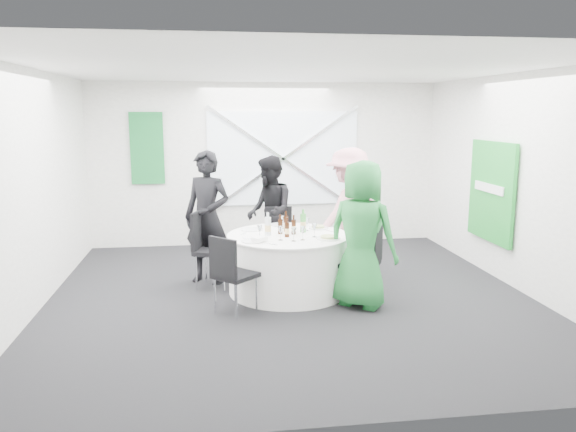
{
  "coord_description": "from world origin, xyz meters",
  "views": [
    {
      "loc": [
        -0.97,
        -6.72,
        2.3
      ],
      "look_at": [
        0.0,
        0.2,
        1.0
      ],
      "focal_mm": 35.0,
      "sensor_mm": 36.0,
      "label": 1
    }
  ],
  "objects": [
    {
      "name": "window_brace_a",
      "position": [
        0.3,
        2.92,
        1.5
      ],
      "size": [
        2.63,
        0.05,
        1.84
      ],
      "primitive_type": "cube",
      "rotation": [
        0.0,
        0.97,
        0.0
      ],
      "color": "silver",
      "rests_on": "window_panel"
    },
    {
      "name": "wine_glass_e",
      "position": [
        0.02,
        -0.18,
        0.88
      ],
      "size": [
        0.07,
        0.07,
        0.17
      ],
      "color": "white",
      "rests_on": "banquet_table"
    },
    {
      "name": "person_man_back_left",
      "position": [
        -1.02,
        0.77,
        0.9
      ],
      "size": [
        0.78,
        0.7,
        1.8
      ],
      "primitive_type": "imported",
      "rotation": [
        0.0,
        0.0,
        -0.51
      ],
      "color": "black",
      "rests_on": "floor"
    },
    {
      "name": "chair_front_left",
      "position": [
        -0.77,
        -0.55,
        0.54
      ],
      "size": [
        0.59,
        0.59,
        0.93
      ],
      "rotation": [
        0.0,
        0.0,
        2.34
      ],
      "color": "black",
      "rests_on": "floor"
    },
    {
      "name": "wine_glass_d",
      "position": [
        -0.38,
        0.02,
        0.88
      ],
      "size": [
        0.07,
        0.07,
        0.17
      ],
      "color": "white",
      "rests_on": "banquet_table"
    },
    {
      "name": "wine_glass_b",
      "position": [
        -0.14,
        -0.11,
        0.88
      ],
      "size": [
        0.07,
        0.07,
        0.17
      ],
      "color": "white",
      "rests_on": "banquet_table"
    },
    {
      "name": "chair_back",
      "position": [
        0.02,
        1.24,
        0.54
      ],
      "size": [
        0.43,
        0.44,
        0.93
      ],
      "rotation": [
        0.0,
        0.0,
        -0.02
      ],
      "color": "black",
      "rests_on": "floor"
    },
    {
      "name": "plate_back_left",
      "position": [
        -0.43,
        0.54,
        0.77
      ],
      "size": [
        0.3,
        0.3,
        0.01
      ],
      "color": "white",
      "rests_on": "banquet_table"
    },
    {
      "name": "wine_glass_g",
      "position": [
        0.13,
        -0.13,
        0.88
      ],
      "size": [
        0.07,
        0.07,
        0.17
      ],
      "color": "white",
      "rests_on": "banquet_table"
    },
    {
      "name": "knife_d",
      "position": [
        -0.26,
        -0.31,
        0.76
      ],
      "size": [
        0.12,
        0.12,
        0.01
      ],
      "primitive_type": "cube",
      "rotation": [
        0.0,
        0.0,
        -2.35
      ],
      "color": "silver",
      "rests_on": "banquet_table"
    },
    {
      "name": "knife_b",
      "position": [
        0.53,
        -0.03,
        0.76
      ],
      "size": [
        0.11,
        0.12,
        0.01
      ],
      "primitive_type": "cube",
      "rotation": [
        0.0,
        0.0,
        -0.71
      ],
      "color": "silver",
      "rests_on": "banquet_table"
    },
    {
      "name": "beer_bottle_d",
      "position": [
        -0.03,
        0.06,
        0.85
      ],
      "size": [
        0.06,
        0.06,
        0.25
      ],
      "color": "#3B1A0A",
      "rests_on": "banquet_table"
    },
    {
      "name": "window_brace_b",
      "position": [
        0.3,
        2.92,
        1.5
      ],
      "size": [
        2.63,
        0.05,
        1.84
      ],
      "primitive_type": "cube",
      "rotation": [
        0.0,
        -0.97,
        0.0
      ],
      "color": "silver",
      "rests_on": "window_panel"
    },
    {
      "name": "ceiling",
      "position": [
        0.0,
        0.0,
        2.8
      ],
      "size": [
        6.0,
        6.0,
        0.0
      ],
      "primitive_type": "plane",
      "rotation": [
        3.14,
        0.0,
        0.0
      ],
      "color": "silver",
      "rests_on": "wall_back"
    },
    {
      "name": "plate_back_right",
      "position": [
        0.45,
        0.51,
        0.78
      ],
      "size": [
        0.26,
        0.26,
        0.04
      ],
      "color": "white",
      "rests_on": "banquet_table"
    },
    {
      "name": "floor",
      "position": [
        0.0,
        0.0,
        0.0
      ],
      "size": [
        6.0,
        6.0,
        0.0
      ],
      "primitive_type": "plane",
      "color": "black",
      "rests_on": "ground"
    },
    {
      "name": "wall_back",
      "position": [
        0.0,
        3.0,
        1.4
      ],
      "size": [
        6.0,
        0.0,
        6.0
      ],
      "primitive_type": "plane",
      "rotation": [
        1.57,
        0.0,
        0.0
      ],
      "color": "silver",
      "rests_on": "floor"
    },
    {
      "name": "fork_c",
      "position": [
        -0.39,
        0.63,
        0.76
      ],
      "size": [
        0.09,
        0.14,
        0.01
      ],
      "primitive_type": "cube",
      "rotation": [
        0.0,
        0.0,
        2.61
      ],
      "color": "silver",
      "rests_on": "banquet_table"
    },
    {
      "name": "knife_a",
      "position": [
        0.38,
        0.64,
        0.76
      ],
      "size": [
        0.09,
        0.14,
        0.01
      ],
      "primitive_type": "cube",
      "rotation": [
        0.0,
        0.0,
        0.56
      ],
      "color": "silver",
      "rests_on": "banquet_table"
    },
    {
      "name": "wine_glass_c",
      "position": [
        0.31,
        0.01,
        0.88
      ],
      "size": [
        0.07,
        0.07,
        0.17
      ],
      "color": "white",
      "rests_on": "banquet_table"
    },
    {
      "name": "wine_glass_a",
      "position": [
        -0.02,
        0.58,
        0.88
      ],
      "size": [
        0.07,
        0.07,
        0.17
      ],
      "color": "white",
      "rests_on": "banquet_table"
    },
    {
      "name": "chair_back_left",
      "position": [
        -1.03,
        0.56,
        0.6
      ],
      "size": [
        0.6,
        0.59,
        1.02
      ],
      "rotation": [
        0.0,
        0.0,
        1.24
      ],
      "color": "black",
      "rests_on": "floor"
    },
    {
      "name": "fork_a",
      "position": [
        0.56,
        0.33,
        0.76
      ],
      "size": [
        0.09,
        0.14,
        0.01
      ],
      "primitive_type": "cube",
      "rotation": [
        0.0,
        0.0,
        0.53
      ],
      "color": "silver",
      "rests_on": "banquet_table"
    },
    {
      "name": "chair_back_right",
      "position": [
        1.0,
        0.73,
        0.49
      ],
      "size": [
        0.52,
        0.52,
        0.84
      ],
      "rotation": [
        0.0,
        0.0,
        -1.08
      ],
      "color": "black",
      "rests_on": "floor"
    },
    {
      "name": "green_water_bottle",
      "position": [
        0.22,
        0.32,
        0.88
      ],
      "size": [
        0.08,
        0.08,
        0.3
      ],
      "color": "green",
      "rests_on": "banquet_table"
    },
    {
      "name": "wall_front",
      "position": [
        0.0,
        -3.0,
        1.4
      ],
      "size": [
        6.0,
        0.0,
        6.0
      ],
      "primitive_type": "plane",
      "rotation": [
        -1.57,
        0.0,
        0.0
      ],
      "color": "silver",
      "rests_on": "floor"
    },
    {
      "name": "wine_glass_f",
      "position": [
        0.28,
        0.4,
        0.88
      ],
      "size": [
        0.07,
        0.07,
        0.17
      ],
      "color": "white",
      "rests_on": "banquet_table"
    },
    {
      "name": "wall_right",
      "position": [
        3.0,
        0.0,
        1.4
      ],
      "size": [
        0.0,
        6.0,
        6.0
      ],
      "primitive_type": "plane",
      "rotation": [
        1.57,
        0.0,
        -1.57
      ],
      "color": "silver",
      "rests_on": "floor"
    },
    {
      "name": "plate_front_right",
      "position": [
        0.46,
        -0.12,
        0.78
      ],
      "size": [
        0.3,
        0.3,
        0.04
      ],
      "color": "white",
      "rests_on": "banquet_table"
    },
    {
      "name": "beer_bottle_a",
      "position": [
        -0.09,
        0.25,
        0.85
      ],
      "size": [
        0.06,
        0.06,
        0.25
      ],
      "color": "#3B1A0A",
      "rests_on": "banquet_table"
    },
    {
      "name": "knife_c",
      "position": [
        -0.56,
        0.31,
        0.76
      ],
      "size": [
        0.08,
        0.14,
        0.01
      ],
      "primitive_type": "cube",
      "rotation": [
        0.0,
        0.0,
        2.65
      ],
      "color": "silver",
      "rests_on": "banquet_table"
    },
    {
      "name": "chair_front_right",
      "position": [
        0.9,
        -0.31,
        0.57
      ],
      "size": [
        0.6,
        0.6,
        0.97
      ],
      "rotation": [
        0.0,
        0.0,
        4.2
      ],
      "color": "black",
      "rests_on": "floor"
    },
    {
      "name": "napkin",
      "position": [
        -0.4,
        -0.18,
        0.8
      ],
      "size": [
        0.2,
        0.2,
        0.05
      ],
      "primitive_type": "cube",
      "rotation": [
        0.0,
        0.0,
        0.73
      ],
      "color": "white",
      "rests_on": "plate_front_left"
    },
    {
      "name": "plate_back",
      "position": [
        -0.02,
        0.8,
        0.77
      ],
      "size": [
        0.28,
        0.28,
        0.01
      ],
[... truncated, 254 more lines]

